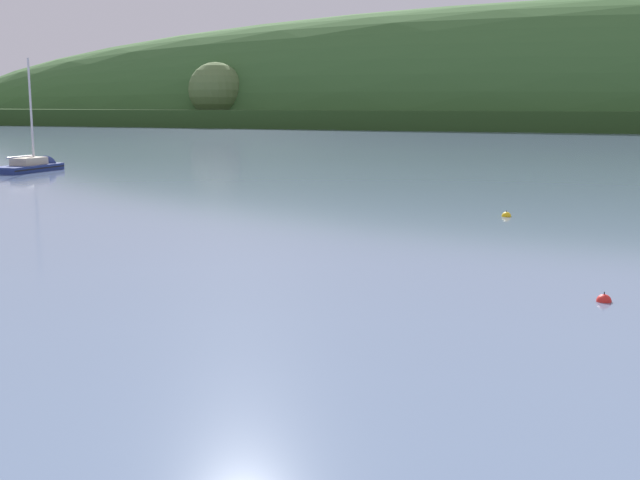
# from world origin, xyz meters

# --- Properties ---
(far_shoreline_hill) EXTENTS (600.25, 121.42, 67.64)m
(far_shoreline_hill) POSITION_xyz_m (27.59, 235.11, 0.19)
(far_shoreline_hill) COLOR #27431B
(far_shoreline_hill) RESTS_ON ground
(sailboat_far_left) EXTENTS (3.21, 8.45, 12.25)m
(sailboat_far_left) POSITION_xyz_m (-36.35, 75.37, 0.17)
(sailboat_far_left) COLOR navy
(sailboat_far_left) RESTS_ON ground
(mooring_buoy_foreground) EXTENTS (0.50, 0.50, 0.58)m
(mooring_buoy_foreground) POSITION_xyz_m (14.73, 35.26, 0.00)
(mooring_buoy_foreground) COLOR red
(mooring_buoy_foreground) RESTS_ON ground
(mooring_buoy_far_upstream) EXTENTS (0.56, 0.56, 0.64)m
(mooring_buoy_far_upstream) POSITION_xyz_m (10.22, 55.41, 0.00)
(mooring_buoy_far_upstream) COLOR yellow
(mooring_buoy_far_upstream) RESTS_ON ground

